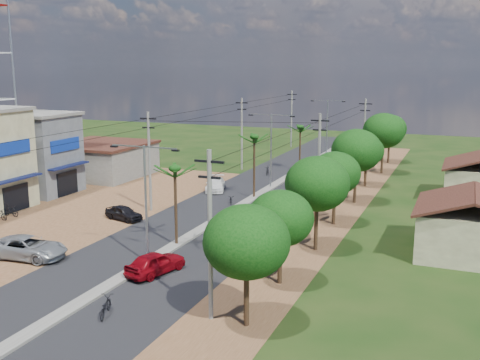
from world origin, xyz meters
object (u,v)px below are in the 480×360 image
(car_white_far, at_px, (215,185))
(car_parked_silver, at_px, (28,248))
(car_parked_dark, at_px, (124,213))
(moto_rider_east, at_px, (105,307))
(car_silver_mid, at_px, (263,227))
(car_red_near, at_px, (155,263))

(car_white_far, height_order, car_parked_silver, car_parked_silver)
(car_parked_dark, xyz_separation_m, moto_rider_east, (9.67, -16.21, -0.11))
(car_silver_mid, height_order, car_parked_silver, car_parked_silver)
(car_silver_mid, relative_size, car_white_far, 0.91)
(car_parked_silver, bearing_deg, moto_rider_east, -123.52)
(car_parked_silver, bearing_deg, car_parked_dark, -8.52)
(moto_rider_east, bearing_deg, car_white_far, -96.69)
(car_parked_silver, relative_size, moto_rider_east, 2.82)
(car_red_near, relative_size, car_parked_silver, 0.77)
(car_parked_silver, bearing_deg, car_white_far, -12.68)
(car_silver_mid, xyz_separation_m, car_white_far, (-10.00, 12.82, -0.02))
(car_silver_mid, bearing_deg, car_parked_silver, 59.96)
(car_parked_silver, xyz_separation_m, moto_rider_east, (10.27, -5.50, -0.25))
(car_white_far, xyz_separation_m, car_parked_dark, (-2.50, -13.29, -0.05))
(car_parked_dark, relative_size, moto_rider_east, 1.86)
(car_silver_mid, bearing_deg, moto_rider_east, 99.86)
(car_silver_mid, distance_m, car_parked_silver, 17.22)
(car_red_near, relative_size, car_white_far, 0.92)
(car_red_near, xyz_separation_m, car_white_far, (-6.50, 23.19, -0.06))
(moto_rider_east, bearing_deg, car_parked_silver, -48.55)
(car_parked_silver, height_order, car_parked_dark, car_parked_silver)
(car_white_far, distance_m, moto_rider_east, 30.36)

